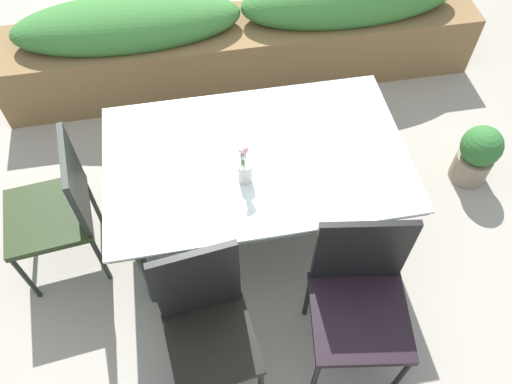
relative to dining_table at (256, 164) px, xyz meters
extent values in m
plane|color=gray|center=(0.00, -0.05, -0.66)|extent=(12.00, 12.00, 0.00)
cube|color=silver|center=(0.00, 0.00, 0.06)|extent=(1.57, 0.97, 0.02)
cube|color=#232823|center=(0.00, 0.00, 0.04)|extent=(1.54, 0.95, 0.02)
cylinder|color=#232823|center=(-0.66, -0.36, -0.31)|extent=(0.05, 0.05, 0.71)
cylinder|color=#232823|center=(0.66, -0.36, -0.31)|extent=(0.05, 0.05, 0.71)
cylinder|color=#232823|center=(-0.66, 0.36, -0.31)|extent=(0.05, 0.05, 0.71)
cylinder|color=#232823|center=(0.66, 0.36, -0.31)|extent=(0.05, 0.05, 0.71)
cube|color=black|center=(-0.35, -0.84, -0.23)|extent=(0.45, 0.45, 0.04)
cube|color=black|center=(-0.38, -0.65, 0.05)|extent=(0.38, 0.08, 0.53)
cylinder|color=black|center=(-0.15, -0.99, -0.45)|extent=(0.03, 0.03, 0.42)
cylinder|color=black|center=(-0.20, -0.63, -0.45)|extent=(0.03, 0.03, 0.42)
cylinder|color=black|center=(-0.56, -0.68, -0.45)|extent=(0.03, 0.03, 0.42)
cube|color=black|center=(0.35, -0.84, -0.21)|extent=(0.52, 0.52, 0.04)
cube|color=black|center=(0.39, -0.62, 0.04)|extent=(0.44, 0.09, 0.48)
cylinder|color=black|center=(0.53, -1.08, -0.44)|extent=(0.03, 0.03, 0.45)
cylinder|color=black|center=(0.11, -1.02, -0.44)|extent=(0.03, 0.03, 0.45)
cylinder|color=black|center=(0.59, -0.66, -0.44)|extent=(0.03, 0.03, 0.45)
cylinder|color=black|center=(0.18, -0.60, -0.44)|extent=(0.03, 0.03, 0.45)
cube|color=#212F16|center=(-1.14, 0.00, -0.20)|extent=(0.49, 0.49, 0.04)
cube|color=black|center=(-0.93, 0.02, 0.03)|extent=(0.08, 0.43, 0.43)
cylinder|color=black|center=(-1.32, -0.22, -0.43)|extent=(0.03, 0.03, 0.46)
cylinder|color=black|center=(-1.36, 0.18, -0.43)|extent=(0.03, 0.03, 0.46)
cylinder|color=black|center=(-0.91, -0.18, -0.43)|extent=(0.03, 0.03, 0.46)
cylinder|color=black|center=(-0.96, 0.22, -0.43)|extent=(0.03, 0.03, 0.46)
cylinder|color=silver|center=(-0.08, -0.14, 0.12)|extent=(0.07, 0.07, 0.12)
cylinder|color=#47843D|center=(-0.09, -0.13, 0.21)|extent=(0.01, 0.01, 0.13)
sphere|color=#DB4C56|center=(-0.09, -0.13, 0.27)|extent=(0.02, 0.02, 0.02)
cylinder|color=#47843D|center=(-0.09, -0.14, 0.19)|extent=(0.01, 0.01, 0.10)
sphere|color=white|center=(-0.09, -0.14, 0.25)|extent=(0.03, 0.03, 0.03)
cylinder|color=#47843D|center=(-0.08, -0.13, 0.22)|extent=(0.01, 0.01, 0.15)
sphere|color=pink|center=(-0.08, -0.13, 0.30)|extent=(0.04, 0.04, 0.04)
cylinder|color=#47843D|center=(-0.08, -0.13, 0.20)|extent=(0.01, 0.01, 0.12)
sphere|color=pink|center=(-0.08, -0.13, 0.27)|extent=(0.03, 0.03, 0.03)
cylinder|color=#47843D|center=(-0.10, -0.14, 0.22)|extent=(0.01, 0.01, 0.16)
sphere|color=white|center=(-0.10, -0.14, 0.30)|extent=(0.03, 0.03, 0.03)
cube|color=brown|center=(0.14, 1.43, -0.42)|extent=(3.50, 0.55, 0.48)
ellipsoid|color=#387233|center=(-0.65, 1.43, -0.08)|extent=(1.57, 0.49, 0.36)
cylinder|color=gray|center=(1.48, 0.17, -0.56)|extent=(0.24, 0.24, 0.20)
sphere|color=#2D662D|center=(1.48, 0.17, -0.35)|extent=(0.26, 0.26, 0.26)
camera|label=1|loc=(-0.29, -1.67, 2.13)|focal=36.17mm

